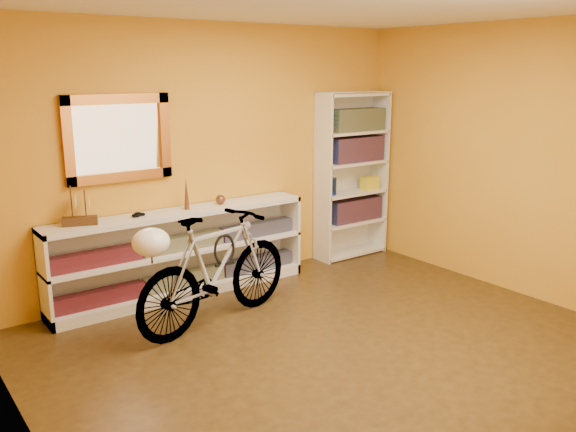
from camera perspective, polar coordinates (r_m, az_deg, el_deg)
floor at (r=4.88m, az=4.97°, el=-12.57°), size 4.50×4.00×0.01m
ceiling at (r=4.40m, az=5.72°, el=19.56°), size 4.50×4.00×0.01m
back_wall at (r=6.08m, az=-7.30°, el=5.57°), size 4.50×0.01×2.60m
left_wall at (r=3.45m, az=-24.14°, el=-1.86°), size 0.01×4.00×2.60m
right_wall at (r=6.17m, az=21.31°, el=4.86°), size 0.01×4.00×2.60m
gilt_mirror at (r=5.62m, az=-15.73°, el=7.07°), size 0.98×0.06×0.78m
wall_socket at (r=6.76m, az=-0.26°, el=-2.59°), size 0.09×0.02×0.09m
console_unit at (r=5.91m, az=-9.95°, el=-3.48°), size 2.60×0.35×0.85m
cd_row_lower at (r=5.97m, az=-9.76°, el=-5.86°), size 2.50×0.13×0.14m
cd_row_upper at (r=5.86m, az=-9.91°, el=-2.50°), size 2.50×0.13×0.14m
model_ship at (r=5.43m, az=-19.18°, el=0.95°), size 0.31×0.20×0.35m
toy_car at (r=5.63m, az=-13.93°, el=-0.04°), size 0.00×0.00×0.00m
bronze_ornament at (r=5.80m, az=-9.58°, el=2.11°), size 0.05×0.05×0.31m
decorative_orb at (r=5.99m, az=-6.39°, el=1.55°), size 0.10×0.10×0.10m
bookcase at (r=7.01m, az=6.04°, el=3.80°), size 0.90×0.30×1.90m
book_row_a at (r=7.13m, az=6.26°, el=0.63°), size 0.70×0.22×0.26m
book_row_b at (r=7.00m, az=6.41°, el=6.30°), size 0.70×0.22×0.28m
book_row_c at (r=6.97m, az=6.48°, el=9.03°), size 0.70×0.22×0.25m
travel_mug at (r=6.82m, az=4.23°, el=2.81°), size 0.09×0.09×0.20m
red_tin at (r=6.83m, az=4.74°, el=8.68°), size 0.17×0.17×0.18m
yellow_bag at (r=7.17m, az=7.72°, el=3.09°), size 0.21×0.15×0.15m
bicycle at (r=5.19m, az=-6.80°, el=-4.98°), size 0.78×1.74×0.99m
helmet at (r=4.70m, az=-12.82°, el=-2.43°), size 0.29×0.28×0.22m
u_lock at (r=5.21m, az=-6.03°, el=-3.18°), size 0.20×0.02×0.20m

